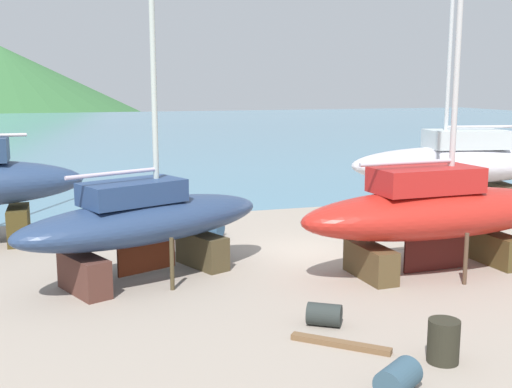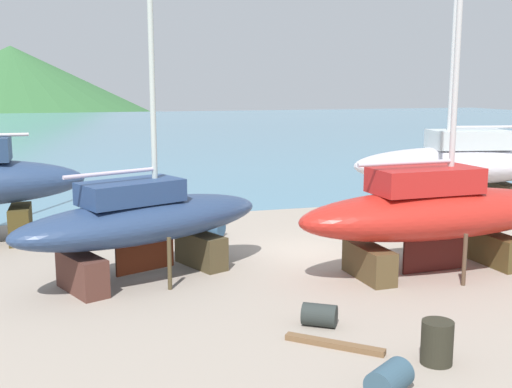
# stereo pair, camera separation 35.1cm
# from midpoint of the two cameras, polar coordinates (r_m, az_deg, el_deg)

# --- Properties ---
(ground_plane) EXTENTS (45.24, 45.24, 0.00)m
(ground_plane) POSITION_cam_midpoint_polar(r_m,az_deg,el_deg) (17.97, 9.76, -8.46)
(ground_plane) COLOR #9F9283
(sea_water) EXTENTS (162.65, 100.11, 0.01)m
(sea_water) POSITION_cam_midpoint_polar(r_m,az_deg,el_deg) (77.21, -10.72, 5.60)
(sea_water) COLOR teal
(sea_water) RESTS_ON ground
(headland_hill) EXTENTS (130.87, 130.87, 31.82)m
(headland_hill) POSITION_cam_midpoint_polar(r_m,az_deg,el_deg) (195.91, -20.86, 7.67)
(headland_hill) COLOR #366A38
(headland_hill) RESTS_ON ground
(sailboat_mid_port) EXTENTS (9.32, 4.54, 12.73)m
(sailboat_mid_port) POSITION_cam_midpoint_polar(r_m,az_deg,el_deg) (28.18, 18.01, 2.45)
(sailboat_mid_port) COLOR #4F3E1B
(sailboat_mid_port) RESTS_ON ground
(sailboat_far_slipway) EXTENTS (8.15, 5.29, 12.51)m
(sailboat_far_slipway) POSITION_cam_midpoint_polar(r_m,az_deg,el_deg) (18.52, -9.55, -2.34)
(sailboat_far_slipway) COLOR #4B3F27
(sailboat_far_slipway) RESTS_ON ground
(sailboat_small_center) EXTENTS (8.96, 2.99, 14.10)m
(sailboat_small_center) POSITION_cam_midpoint_polar(r_m,az_deg,el_deg) (19.70, 16.27, -1.56)
(sailboat_small_center) COLOR #4F3F20
(sailboat_small_center) RESTS_ON ground
(worker) EXTENTS (0.50, 0.44, 1.61)m
(worker) POSITION_cam_midpoint_polar(r_m,az_deg,el_deg) (22.47, 15.36, -2.73)
(worker) COLOR #347046
(worker) RESTS_ON ground
(barrel_tar_black) EXTENTS (1.08, 1.08, 0.61)m
(barrel_tar_black) POSITION_cam_midpoint_polar(r_m,az_deg,el_deg) (23.74, -3.62, -3.03)
(barrel_tar_black) COLOR #2F5274
(barrel_tar_black) RESTS_ON ground
(barrel_tipped_center) EXTENTS (1.06, 0.98, 0.58)m
(barrel_tipped_center) POSITION_cam_midpoint_polar(r_m,az_deg,el_deg) (12.34, 12.69, -15.94)
(barrel_tipped_center) COLOR #345163
(barrel_tipped_center) RESTS_ON ground
(barrel_tipped_left) EXTENTS (0.91, 0.91, 0.90)m
(barrel_tipped_left) POSITION_cam_midpoint_polar(r_m,az_deg,el_deg) (13.75, 16.65, -12.64)
(barrel_tipped_left) COLOR #2B291E
(barrel_tipped_left) RESTS_ON ground
(barrel_tipped_right) EXTENTS (0.96, 0.88, 0.53)m
(barrel_tipped_right) POSITION_cam_midpoint_polar(r_m,az_deg,el_deg) (15.24, 6.38, -10.73)
(barrel_tipped_right) COLOR #2B3230
(barrel_tipped_right) RESTS_ON ground
(timber_long_fore) EXTENTS (1.81, 1.64, 0.13)m
(timber_long_fore) POSITION_cam_midpoint_polar(r_m,az_deg,el_deg) (14.21, 7.75, -13.22)
(timber_long_fore) COLOR brown
(timber_long_fore) RESTS_ON ground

